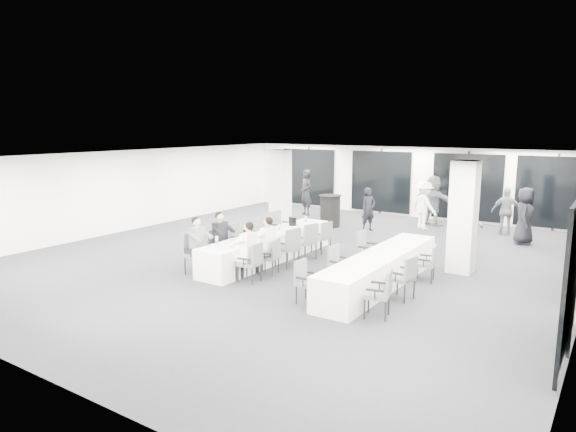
% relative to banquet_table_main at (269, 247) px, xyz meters
% --- Properties ---
extents(room, '(14.04, 16.04, 2.84)m').
position_rel_banquet_table_main_xyz_m(room, '(1.36, 1.86, 1.01)').
color(room, '#26262B').
rests_on(room, ground).
extents(column_left, '(0.60, 0.60, 2.80)m').
position_rel_banquet_table_main_xyz_m(column_left, '(-2.33, 3.95, 1.02)').
color(column_left, silver).
rests_on(column_left, floor).
extents(column_right, '(0.60, 0.60, 2.80)m').
position_rel_banquet_table_main_xyz_m(column_right, '(4.67, 1.75, 1.02)').
color(column_right, silver).
rests_on(column_right, floor).
extents(banquet_table_main, '(0.90, 5.00, 0.75)m').
position_rel_banquet_table_main_xyz_m(banquet_table_main, '(0.00, 0.00, 0.00)').
color(banquet_table_main, white).
rests_on(banquet_table_main, floor).
extents(banquet_table_side, '(0.90, 5.00, 0.75)m').
position_rel_banquet_table_main_xyz_m(banquet_table_side, '(3.44, -0.41, 0.00)').
color(banquet_table_side, white).
rests_on(banquet_table_side, floor).
extents(cocktail_table, '(0.83, 0.83, 1.15)m').
position_rel_banquet_table_main_xyz_m(cocktail_table, '(-0.91, 5.10, 0.21)').
color(cocktail_table, black).
rests_on(cocktail_table, floor).
extents(chair_main_left_near, '(0.58, 0.62, 1.02)m').
position_rel_banquet_table_main_xyz_m(chair_main_left_near, '(-0.84, -2.03, 0.21)').
color(chair_main_left_near, '#4C4E53').
rests_on(chair_main_left_near, floor).
extents(chair_main_left_second, '(0.58, 0.60, 0.95)m').
position_rel_banquet_table_main_xyz_m(chair_main_left_second, '(-0.83, -1.14, 0.17)').
color(chair_main_left_second, '#4C4E53').
rests_on(chair_main_left_second, floor).
extents(chair_main_left_mid, '(0.60, 0.63, 0.99)m').
position_rel_banquet_table_main_xyz_m(chair_main_left_mid, '(-0.83, -0.27, 0.19)').
color(chair_main_left_mid, '#4C4E53').
rests_on(chair_main_left_mid, floor).
extents(chair_main_left_fourth, '(0.54, 0.59, 0.96)m').
position_rel_banquet_table_main_xyz_m(chair_main_left_fourth, '(-0.83, 0.74, 0.17)').
color(chair_main_left_fourth, '#4C4E53').
rests_on(chair_main_left_fourth, floor).
extents(chair_main_left_far, '(0.57, 0.62, 1.04)m').
position_rel_banquet_table_main_xyz_m(chair_main_left_far, '(-0.84, 1.69, 0.22)').
color(chair_main_left_far, '#4C4E53').
rests_on(chair_main_left_far, floor).
extents(chair_main_right_near, '(0.51, 0.56, 0.93)m').
position_rel_banquet_table_main_xyz_m(chair_main_right_near, '(0.83, -1.84, 0.16)').
color(chair_main_right_near, '#4C4E53').
rests_on(chair_main_right_near, floor).
extents(chair_main_right_second, '(0.52, 0.55, 0.88)m').
position_rel_banquet_table_main_xyz_m(chair_main_right_second, '(0.83, -1.05, 0.13)').
color(chair_main_right_second, '#4C4E53').
rests_on(chair_main_right_second, floor).
extents(chair_main_right_mid, '(0.63, 0.66, 1.03)m').
position_rel_banquet_table_main_xyz_m(chair_main_right_mid, '(0.84, -0.27, 0.22)').
color(chair_main_right_mid, '#4C4E53').
rests_on(chair_main_right_mid, floor).
extents(chair_main_right_fourth, '(0.62, 0.65, 1.01)m').
position_rel_banquet_table_main_xyz_m(chair_main_right_fourth, '(0.84, 0.63, 0.20)').
color(chair_main_right_fourth, '#4C4E53').
rests_on(chair_main_right_fourth, floor).
extents(chair_main_right_far, '(0.55, 0.58, 0.92)m').
position_rel_banquet_table_main_xyz_m(chair_main_right_far, '(0.83, 1.52, 0.15)').
color(chair_main_right_far, '#4C4E53').
rests_on(chair_main_right_far, floor).
extents(chair_side_left_near, '(0.45, 0.51, 0.89)m').
position_rel_banquet_table_main_xyz_m(chair_side_left_near, '(2.61, -2.35, 0.13)').
color(chair_side_left_near, '#4C4E53').
rests_on(chair_side_left_near, floor).
extents(chair_side_left_mid, '(0.49, 0.54, 0.92)m').
position_rel_banquet_table_main_xyz_m(chair_side_left_mid, '(2.60, -0.90, 0.15)').
color(chair_side_left_mid, '#4C4E53').
rests_on(chair_side_left_mid, floor).
extents(chair_side_left_far, '(0.51, 0.57, 0.99)m').
position_rel_banquet_table_main_xyz_m(chair_side_left_far, '(2.60, 0.60, 0.19)').
color(chair_side_left_far, '#4C4E53').
rests_on(chair_side_left_far, floor).
extents(chair_side_right_near, '(0.57, 0.60, 0.94)m').
position_rel_banquet_table_main_xyz_m(chair_side_right_near, '(4.27, -2.28, 0.16)').
color(chair_side_right_near, '#4C4E53').
rests_on(chair_side_right_near, floor).
extents(chair_side_right_mid, '(0.55, 0.59, 0.95)m').
position_rel_banquet_table_main_xyz_m(chair_side_right_mid, '(4.27, -1.06, 0.17)').
color(chair_side_right_mid, '#4C4E53').
rests_on(chair_side_right_mid, floor).
extents(chair_side_right_far, '(0.52, 0.55, 0.88)m').
position_rel_banquet_table_main_xyz_m(chair_side_right_far, '(4.26, 0.47, 0.13)').
color(chair_side_right_far, '#4C4E53').
rests_on(chair_side_right_far, floor).
extents(seated_guest_a, '(0.50, 0.38, 1.44)m').
position_rel_banquet_table_main_xyz_m(seated_guest_a, '(-0.67, -2.02, 0.44)').
color(seated_guest_a, '#5B5D63').
rests_on(seated_guest_a, floor).
extents(seated_guest_b, '(0.50, 0.38, 1.44)m').
position_rel_banquet_table_main_xyz_m(seated_guest_b, '(-0.67, -1.16, 0.44)').
color(seated_guest_b, black).
rests_on(seated_guest_b, floor).
extents(seated_guest_c, '(0.50, 0.38, 1.44)m').
position_rel_banquet_table_main_xyz_m(seated_guest_c, '(0.67, -1.85, 0.44)').
color(seated_guest_c, white).
rests_on(seated_guest_c, floor).
extents(seated_guest_d, '(0.50, 0.38, 1.44)m').
position_rel_banquet_table_main_xyz_m(seated_guest_d, '(0.67, -1.07, 0.44)').
color(seated_guest_d, white).
rests_on(seated_guest_d, floor).
extents(standing_guest_a, '(0.74, 0.79, 1.72)m').
position_rel_banquet_table_main_xyz_m(standing_guest_a, '(0.56, 5.18, 0.48)').
color(standing_guest_a, black).
rests_on(standing_guest_a, floor).
extents(standing_guest_c, '(1.40, 1.16, 1.93)m').
position_rel_banquet_table_main_xyz_m(standing_guest_c, '(2.07, 6.57, 0.59)').
color(standing_guest_c, white).
rests_on(standing_guest_c, floor).
extents(standing_guest_d, '(1.19, 0.85, 1.82)m').
position_rel_banquet_table_main_xyz_m(standing_guest_d, '(4.71, 7.12, 0.54)').
color(standing_guest_d, '#5B5D63').
rests_on(standing_guest_d, floor).
extents(standing_guest_e, '(0.67, 1.01, 2.00)m').
position_rel_banquet_table_main_xyz_m(standing_guest_e, '(5.45, 5.97, 0.63)').
color(standing_guest_e, black).
rests_on(standing_guest_e, floor).
extents(standing_guest_f, '(2.06, 1.34, 2.10)m').
position_rel_banquet_table_main_xyz_m(standing_guest_f, '(2.11, 7.43, 0.67)').
color(standing_guest_f, '#5B5D63').
rests_on(standing_guest_f, floor).
extents(standing_guest_g, '(0.97, 0.91, 2.10)m').
position_rel_banquet_table_main_xyz_m(standing_guest_g, '(-2.95, 6.74, 0.68)').
color(standing_guest_g, black).
rests_on(standing_guest_g, floor).
extents(standing_guest_h, '(0.89, 1.14, 2.08)m').
position_rel_banquet_table_main_xyz_m(standing_guest_h, '(4.36, 3.76, 0.67)').
color(standing_guest_h, '#5B5D63').
rests_on(standing_guest_h, floor).
extents(ice_bucket_near, '(0.25, 0.25, 0.28)m').
position_rel_banquet_table_main_xyz_m(ice_bucket_near, '(-0.02, -0.91, 0.51)').
color(ice_bucket_near, black).
rests_on(ice_bucket_near, banquet_table_main).
extents(ice_bucket_far, '(0.23, 0.23, 0.26)m').
position_rel_banquet_table_main_xyz_m(ice_bucket_far, '(-0.08, 1.30, 0.51)').
color(ice_bucket_far, black).
rests_on(ice_bucket_far, banquet_table_main).
extents(water_bottle_a, '(0.07, 0.07, 0.23)m').
position_rel_banquet_table_main_xyz_m(water_bottle_a, '(-0.24, -1.86, 0.49)').
color(water_bottle_a, silver).
rests_on(water_bottle_a, banquet_table_main).
extents(water_bottle_b, '(0.07, 0.07, 0.21)m').
position_rel_banquet_table_main_xyz_m(water_bottle_b, '(0.11, 0.35, 0.48)').
color(water_bottle_b, silver).
rests_on(water_bottle_b, banquet_table_main).
extents(water_bottle_c, '(0.07, 0.07, 0.22)m').
position_rel_banquet_table_main_xyz_m(water_bottle_c, '(0.06, 1.80, 0.48)').
color(water_bottle_c, silver).
rests_on(water_bottle_c, banquet_table_main).
extents(plate_a, '(0.20, 0.20, 0.03)m').
position_rel_banquet_table_main_xyz_m(plate_a, '(-0.14, -1.55, 0.39)').
color(plate_a, white).
rests_on(plate_a, banquet_table_main).
extents(plate_b, '(0.22, 0.22, 0.03)m').
position_rel_banquet_table_main_xyz_m(plate_b, '(0.18, -1.79, 0.39)').
color(plate_b, white).
rests_on(plate_b, banquet_table_main).
extents(plate_c, '(0.21, 0.21, 0.03)m').
position_rel_banquet_table_main_xyz_m(plate_c, '(0.03, -0.34, 0.39)').
color(plate_c, white).
rests_on(plate_c, banquet_table_main).
extents(wine_glass, '(0.07, 0.07, 0.19)m').
position_rel_banquet_table_main_xyz_m(wine_glass, '(0.25, -1.99, 0.52)').
color(wine_glass, silver).
rests_on(wine_glass, banquet_table_main).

